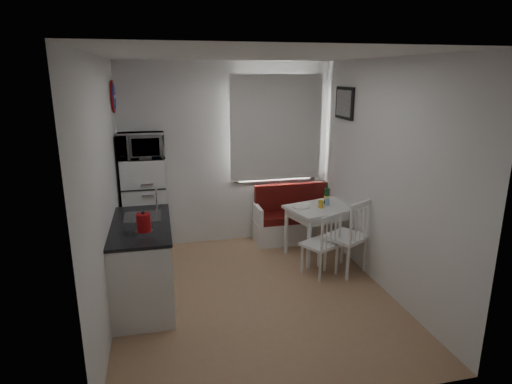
# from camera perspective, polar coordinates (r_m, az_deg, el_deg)

# --- Properties ---
(floor) EXTENTS (3.00, 3.50, 0.02)m
(floor) POSITION_cam_1_polar(r_m,az_deg,el_deg) (5.00, -0.22, -13.53)
(floor) COLOR tan
(floor) RESTS_ON ground
(ceiling) EXTENTS (3.00, 3.50, 0.02)m
(ceiling) POSITION_cam_1_polar(r_m,az_deg,el_deg) (4.38, -0.26, 17.79)
(ceiling) COLOR white
(ceiling) RESTS_ON wall_back
(wall_back) EXTENTS (3.00, 0.02, 2.60)m
(wall_back) POSITION_cam_1_polar(r_m,az_deg,el_deg) (6.19, -3.82, 4.98)
(wall_back) COLOR white
(wall_back) RESTS_ON floor
(wall_front) EXTENTS (3.00, 0.02, 2.60)m
(wall_front) POSITION_cam_1_polar(r_m,az_deg,el_deg) (2.92, 7.41, -7.30)
(wall_front) COLOR white
(wall_front) RESTS_ON floor
(wall_left) EXTENTS (0.02, 3.50, 2.60)m
(wall_left) POSITION_cam_1_polar(r_m,az_deg,el_deg) (4.44, -19.47, -0.08)
(wall_left) COLOR white
(wall_left) RESTS_ON floor
(wall_right) EXTENTS (0.02, 3.50, 2.60)m
(wall_right) POSITION_cam_1_polar(r_m,az_deg,el_deg) (5.05, 16.62, 1.96)
(wall_right) COLOR white
(wall_right) RESTS_ON floor
(window) EXTENTS (1.22, 0.06, 1.47)m
(window) POSITION_cam_1_polar(r_m,az_deg,el_deg) (6.26, 2.57, 8.13)
(window) COLOR white
(window) RESTS_ON wall_back
(curtain) EXTENTS (1.35, 0.02, 1.50)m
(curtain) POSITION_cam_1_polar(r_m,az_deg,el_deg) (6.19, 2.75, 8.50)
(curtain) COLOR white
(curtain) RESTS_ON wall_back
(kitchen_counter) EXTENTS (0.62, 1.32, 1.16)m
(kitchen_counter) POSITION_cam_1_polar(r_m,az_deg,el_deg) (4.84, -14.81, -9.05)
(kitchen_counter) COLOR white
(kitchen_counter) RESTS_ON floor
(wall_sign) EXTENTS (0.03, 0.40, 0.40)m
(wall_sign) POSITION_cam_1_polar(r_m,az_deg,el_deg) (5.74, -18.43, 11.97)
(wall_sign) COLOR #1A319C
(wall_sign) RESTS_ON wall_left
(picture_frame) EXTENTS (0.04, 0.52, 0.42)m
(picture_frame) POSITION_cam_1_polar(r_m,az_deg,el_deg) (5.90, 11.70, 11.53)
(picture_frame) COLOR black
(picture_frame) RESTS_ON wall_right
(bench) EXTENTS (1.17, 0.45, 0.84)m
(bench) POSITION_cam_1_polar(r_m,az_deg,el_deg) (6.44, 4.99, -4.05)
(bench) COLOR white
(bench) RESTS_ON floor
(dining_table) EXTENTS (1.06, 0.87, 0.69)m
(dining_table) POSITION_cam_1_polar(r_m,az_deg,el_deg) (5.88, 8.87, -2.65)
(dining_table) COLOR white
(dining_table) RESTS_ON floor
(chair_left) EXTENTS (0.51, 0.52, 0.44)m
(chair_left) POSITION_cam_1_polar(r_m,az_deg,el_deg) (5.25, 8.90, -6.13)
(chair_left) COLOR white
(chair_left) RESTS_ON floor
(chair_right) EXTENTS (0.60, 0.62, 0.51)m
(chair_right) POSITION_cam_1_polar(r_m,az_deg,el_deg) (5.34, 12.42, -4.94)
(chair_right) COLOR white
(chair_right) RESTS_ON floor
(fridge) EXTENTS (0.55, 0.55, 1.38)m
(fridge) POSITION_cam_1_polar(r_m,az_deg,el_deg) (5.93, -14.49, -2.06)
(fridge) COLOR white
(fridge) RESTS_ON floor
(microwave) EXTENTS (0.58, 0.39, 0.32)m
(microwave) POSITION_cam_1_polar(r_m,az_deg,el_deg) (5.69, -15.07, 5.98)
(microwave) COLOR white
(microwave) RESTS_ON fridge
(kettle) EXTENTS (0.17, 0.17, 0.22)m
(kettle) POSITION_cam_1_polar(r_m,az_deg,el_deg) (4.35, -14.75, -3.99)
(kettle) COLOR #A50D11
(kettle) RESTS_ON kitchen_counter
(wine_bottle) EXTENTS (0.08, 0.08, 0.31)m
(wine_bottle) POSITION_cam_1_polar(r_m,az_deg,el_deg) (5.93, 9.44, -0.16)
(wine_bottle) COLOR #154321
(wine_bottle) RESTS_ON dining_table
(drinking_glass_orange) EXTENTS (0.06, 0.06, 0.11)m
(drinking_glass_orange) POSITION_cam_1_polar(r_m,az_deg,el_deg) (5.78, 8.64, -1.59)
(drinking_glass_orange) COLOR gold
(drinking_glass_orange) RESTS_ON dining_table
(drinking_glass_blue) EXTENTS (0.06, 0.06, 0.10)m
(drinking_glass_blue) POSITION_cam_1_polar(r_m,az_deg,el_deg) (5.91, 9.46, -1.27)
(drinking_glass_blue) COLOR #81ACDB
(drinking_glass_blue) RESTS_ON dining_table
(plate) EXTENTS (0.23, 0.23, 0.02)m
(plate) POSITION_cam_1_polar(r_m,az_deg,el_deg) (5.77, 6.06, -1.99)
(plate) COLOR white
(plate) RESTS_ON dining_table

